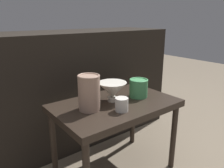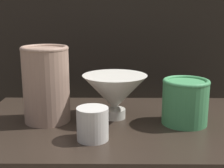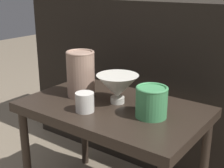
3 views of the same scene
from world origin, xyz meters
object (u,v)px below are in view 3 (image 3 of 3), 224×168
(vase_colorful_right, at_px, (151,101))
(cup, at_px, (85,102))
(vase_textured_left, at_px, (81,73))
(bowl, at_px, (118,87))

(vase_colorful_right, xyz_separation_m, cup, (-0.23, -0.11, -0.02))
(vase_colorful_right, distance_m, cup, 0.25)
(cup, bearing_deg, vase_textured_left, 135.98)
(vase_textured_left, bearing_deg, vase_colorful_right, -2.82)
(bowl, distance_m, vase_colorful_right, 0.18)
(vase_colorful_right, bearing_deg, vase_textured_left, 177.18)
(vase_colorful_right, height_order, cup, vase_colorful_right)
(bowl, relative_size, vase_colorful_right, 1.45)
(bowl, xyz_separation_m, cup, (-0.05, -0.15, -0.03))
(bowl, xyz_separation_m, vase_colorful_right, (0.18, -0.04, -0.01))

